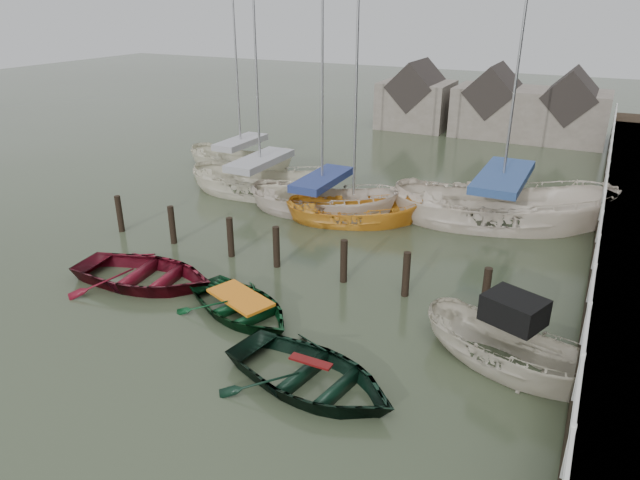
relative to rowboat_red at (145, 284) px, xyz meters
The scene contains 12 objects.
ground 4.21m from the rowboat_red, ahead, with size 120.00×120.00×0.00m, color #2C3421.
mooring_pilings 4.26m from the rowboat_red, 42.94° to the left, with size 13.72×0.22×1.80m.
far_sheds 26.43m from the rowboat_red, 78.97° to the left, with size 14.00×4.08×4.39m.
rowboat_red is the anchor object (origin of this frame).
rowboat_green 3.70m from the rowboat_red, ahead, with size 2.70×3.78×0.78m, color black.
rowboat_dkgreen 7.25m from the rowboat_red, 17.52° to the right, with size 3.05×4.28×0.89m, color black.
motorboat 10.73m from the rowboat_red, ahead, with size 4.77×3.18×2.66m.
sailboat_a 9.06m from the rowboat_red, 98.87° to the left, with size 7.01×3.22×10.31m.
sailboat_b 8.29m from the rowboat_red, 75.33° to the left, with size 6.51×3.26×11.15m.
sailboat_c 8.50m from the rowboat_red, 64.72° to the left, with size 5.67×3.63×10.17m.
sailboat_d 13.33m from the rowboat_red, 49.08° to the left, with size 8.91×5.18×13.69m.
sailboat_e 12.80m from the rowboat_red, 110.48° to the left, with size 6.08×2.37×9.22m.
Camera 1 is at (7.65, -11.43, 8.15)m, focal length 32.00 mm.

